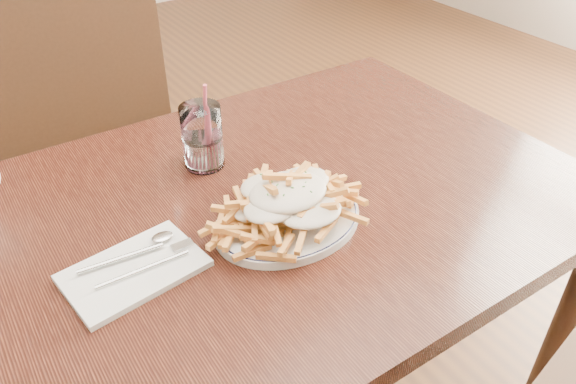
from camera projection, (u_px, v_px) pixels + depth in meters
table at (262, 234)px, 1.06m from camera, size 1.20×0.80×0.75m
chair_far at (78, 135)px, 1.56m from camera, size 0.50×0.50×1.01m
fries_plate at (288, 221)px, 0.95m from camera, size 0.28×0.25×0.02m
loaded_fries at (288, 198)px, 0.92m from camera, size 0.28×0.24×0.08m
napkin at (134, 270)px, 0.86m from camera, size 0.22×0.16×0.01m
cutlery at (132, 265)px, 0.86m from camera, size 0.19×0.06×0.01m
water_glass at (203, 140)px, 1.07m from camera, size 0.08×0.08×0.17m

